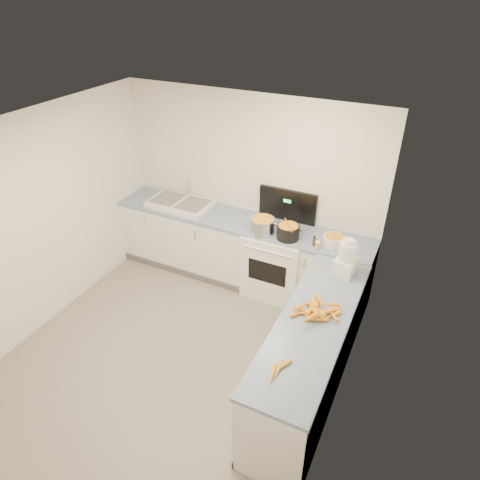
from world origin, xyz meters
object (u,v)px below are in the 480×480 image
at_px(stove, 277,260).
at_px(sink, 180,203).
at_px(extract_bottle, 314,242).
at_px(mixing_bowl, 333,241).
at_px(spice_jar, 317,246).
at_px(steel_pot, 263,227).
at_px(black_pot, 288,233).
at_px(food_processor, 346,259).

height_order(stove, sink, stove).
relative_size(stove, extract_bottle, 13.12).
bearing_deg(mixing_bowl, spice_jar, -131.92).
bearing_deg(steel_pot, mixing_bowl, 7.67).
height_order(black_pot, extract_bottle, black_pot).
xyz_separation_m(stove, black_pot, (0.17, -0.14, 0.54)).
xyz_separation_m(black_pot, food_processor, (0.79, -0.39, 0.10)).
distance_m(extract_bottle, spice_jar, 0.08).
relative_size(black_pot, extract_bottle, 2.63).
relative_size(extract_bottle, food_processor, 0.25).
bearing_deg(extract_bottle, mixing_bowl, 28.81).
relative_size(sink, black_pot, 3.16).
bearing_deg(extract_bottle, sink, 175.04).
relative_size(sink, extract_bottle, 8.30).
xyz_separation_m(stove, extract_bottle, (0.51, -0.15, 0.52)).
distance_m(spice_jar, food_processor, 0.54).
relative_size(black_pot, food_processor, 0.66).
bearing_deg(black_pot, extract_bottle, -2.84).
xyz_separation_m(black_pot, spice_jar, (0.39, -0.07, -0.04)).
bearing_deg(stove, extract_bottle, -16.94).
xyz_separation_m(steel_pot, mixing_bowl, (0.85, 0.12, -0.03)).
bearing_deg(black_pot, food_processor, -26.49).
xyz_separation_m(stove, mixing_bowl, (0.70, -0.04, 0.52)).
distance_m(steel_pot, black_pot, 0.32).
bearing_deg(stove, steel_pot, -133.18).
bearing_deg(food_processor, steel_pot, 161.51).
xyz_separation_m(mixing_bowl, extract_bottle, (-0.20, -0.11, -0.01)).
bearing_deg(extract_bottle, spice_jar, -42.98).
height_order(steel_pot, black_pot, steel_pot).
distance_m(steel_pot, spice_jar, 0.71).
distance_m(sink, extract_bottle, 1.96).
height_order(mixing_bowl, extract_bottle, mixing_bowl).
relative_size(stove, mixing_bowl, 5.49).
height_order(black_pot, mixing_bowl, black_pot).
xyz_separation_m(sink, spice_jar, (2.01, -0.22, 0.00)).
bearing_deg(stove, black_pot, -38.63).
distance_m(stove, food_processor, 1.28).
height_order(steel_pot, extract_bottle, steel_pot).
distance_m(sink, spice_jar, 2.02).
bearing_deg(mixing_bowl, steel_pot, -172.33).
height_order(sink, spice_jar, sink).
bearing_deg(spice_jar, steel_pot, 176.33).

